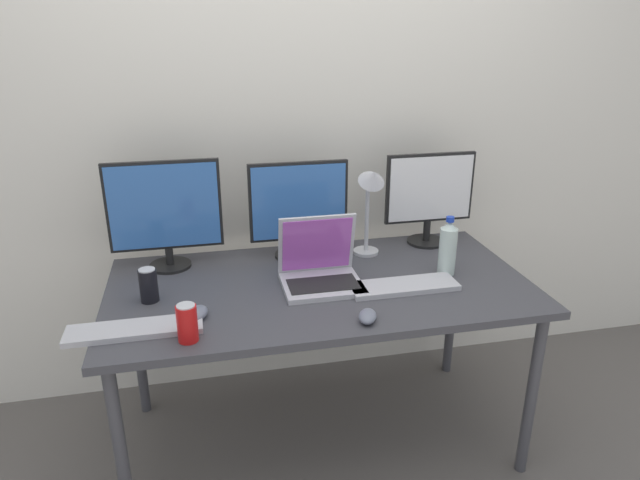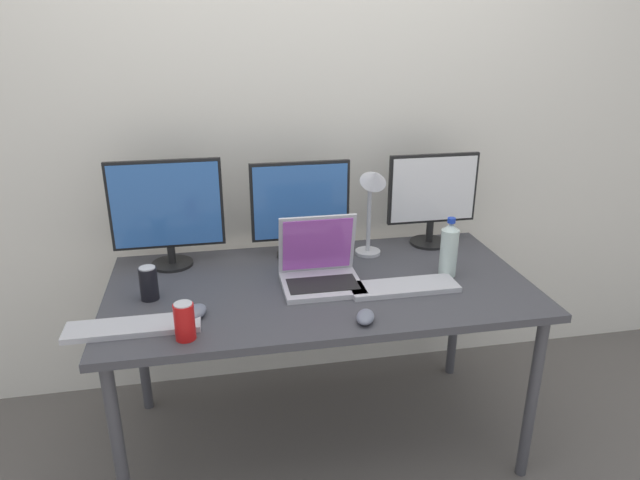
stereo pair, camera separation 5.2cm
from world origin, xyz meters
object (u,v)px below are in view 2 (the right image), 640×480
Objects in this scene: monitor_right at (432,195)px; keyboard_aux at (133,327)px; work_desk at (320,297)px; mouse_by_keyboard at (365,317)px; soda_can_near_keyboard at (185,321)px; desk_lamp at (373,195)px; monitor_center at (301,209)px; water_bottle at (449,249)px; monitor_left at (167,210)px; keyboard_main at (404,287)px; mouse_by_laptop at (195,312)px; laptop_silver at (320,269)px; soda_can_by_laptop at (149,283)px.

monitor_right is 1.37m from keyboard_aux.
work_desk is 0.71m from keyboard_aux.
mouse_by_keyboard is 0.78× the size of soda_can_near_keyboard.
monitor_center is at bearing 166.01° from desk_lamp.
water_bottle is (-0.05, -0.33, -0.12)m from monitor_right.
keyboard_main is at bearing -24.63° from monitor_left.
monitor_right is at bearing 48.23° from mouse_by_laptop.
mouse_by_laptop is at bearing -151.67° from desk_lamp.
keyboard_aux is 1.07m from desk_lamp.
desk_lamp is at bearing 39.06° from laptop_silver.
keyboard_main is 0.99× the size of desk_lamp.
monitor_right is 4.20× the size of mouse_by_keyboard.
keyboard_main is at bearing -20.87° from laptop_silver.
desk_lamp is at bearing -161.37° from monitor_right.
keyboard_main is (0.30, -0.11, 0.07)m from work_desk.
water_bottle is (0.51, -0.02, 0.05)m from laptop_silver.
water_bottle is (0.54, -0.30, -0.10)m from monitor_center.
water_bottle is at bearing -2.13° from work_desk.
mouse_by_keyboard is at bearing -74.19° from laptop_silver.
laptop_silver is 2.85× the size of mouse_by_laptop.
monitor_right is at bearing 74.69° from mouse_by_keyboard.
keyboard_aux is at bearing -160.88° from work_desk.
keyboard_main is 0.83m from soda_can_near_keyboard.
soda_can_near_keyboard and soda_can_by_laptop have the same top height.
soda_can_near_keyboard is (-1.07, -0.64, -0.17)m from monitor_right.
monitor_right is (0.60, 0.03, 0.02)m from monitor_center.
monitor_right is 1.00× the size of desk_lamp.
keyboard_main reaches higher than work_desk.
desk_lamp is at bearing 93.81° from mouse_by_keyboard.
monitor_center is 0.31m from desk_lamp.
laptop_silver is at bearing -83.94° from monitor_center.
monitor_center reaches higher than keyboard_aux.
desk_lamp reaches higher than mouse_by_keyboard.
keyboard_main is at bearing -83.20° from desk_lamp.
work_desk is at bearing 177.87° from water_bottle.
water_bottle is at bearing -29.16° from monitor_center.
mouse_by_keyboard is 0.80m from soda_can_by_laptop.
mouse_by_laptop is (-0.56, 0.14, 0.00)m from mouse_by_keyboard.
desk_lamp reaches higher than water_bottle.
mouse_by_keyboard is at bearing -6.97° from keyboard_aux.
mouse_by_keyboard is at bearing -134.71° from keyboard_main.
soda_can_by_laptop is (-0.94, 0.10, 0.05)m from keyboard_main.
work_desk is 0.51m from mouse_by_laptop.
monitor_right reaches higher than laptop_silver.
keyboard_main is 0.43m from desk_lamp.
water_bottle is 1.91× the size of soda_can_near_keyboard.
mouse_by_laptop is 1.00m from water_bottle.
mouse_by_keyboard is (0.12, -0.61, -0.20)m from monitor_center.
monitor_left reaches higher than keyboard_main.
mouse_by_keyboard is (0.67, -0.61, -0.22)m from monitor_left.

